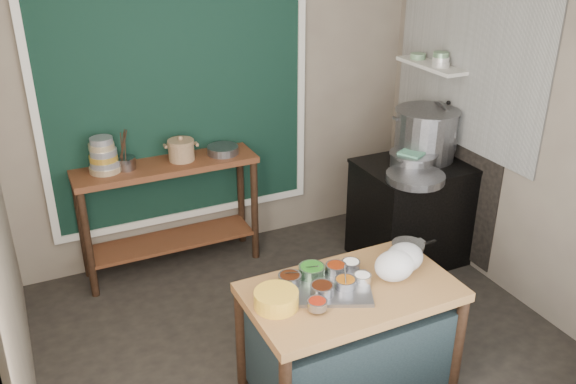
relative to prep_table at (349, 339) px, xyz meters
name	(u,v)px	position (x,y,z in m)	size (l,w,h in m)	color
floor	(298,335)	(-0.05, 0.60, -0.39)	(3.50, 3.00, 0.02)	#2B2721
back_wall	(219,92)	(-0.05, 2.11, 1.02)	(3.50, 0.02, 2.80)	#776D5C
right_wall	(515,115)	(1.71, 0.60, 1.02)	(0.02, 3.00, 2.80)	#776D5C
curtain_panel	(179,105)	(-0.40, 2.07, 0.98)	(2.10, 0.02, 1.90)	black
curtain_frame	(180,105)	(-0.40, 2.06, 0.98)	(2.22, 0.03, 2.02)	beige
tile_panel	(469,40)	(1.69, 1.15, 1.48)	(0.02, 1.70, 1.70)	#B2B2AA
soot_patch	(445,172)	(1.69, 1.25, 0.32)	(0.01, 1.30, 1.30)	black
wall_shelf	(431,65)	(1.58, 1.45, 1.23)	(0.22, 0.70, 0.03)	beige
prep_table	(349,339)	(0.00, 0.00, 0.00)	(1.25, 0.72, 0.75)	brown
back_counter	(170,216)	(-0.60, 1.88, 0.10)	(1.45, 0.40, 0.95)	brown
stove_block	(412,213)	(1.30, 1.15, 0.05)	(0.90, 0.68, 0.85)	black
stove_top	(417,166)	(1.30, 1.15, 0.49)	(0.92, 0.69, 0.03)	black
condiment_tray	(327,288)	(-0.14, 0.05, 0.39)	(0.51, 0.36, 0.02)	gray
condiment_bowls	(325,278)	(-0.13, 0.09, 0.43)	(0.53, 0.44, 0.06)	gray
yellow_basin	(276,299)	(-0.48, 0.02, 0.42)	(0.25, 0.25, 0.10)	gold
saucepan	(407,252)	(0.48, 0.13, 0.43)	(0.21, 0.21, 0.12)	gray
plastic_bag_a	(394,266)	(0.28, -0.02, 0.47)	(0.25, 0.21, 0.18)	white
plastic_bag_b	(404,257)	(0.39, 0.03, 0.46)	(0.24, 0.20, 0.18)	white
bowl_stack	(104,157)	(-1.06, 1.92, 0.69)	(0.24, 0.24, 0.27)	tan
utensil_cup	(125,163)	(-0.90, 1.90, 0.62)	(0.16, 0.16, 0.09)	gray
ceramic_crock	(181,151)	(-0.46, 1.89, 0.65)	(0.22, 0.22, 0.15)	#967452
wide_bowl	(223,150)	(-0.12, 1.88, 0.61)	(0.26, 0.26, 0.06)	gray
stock_pot	(425,134)	(1.42, 1.24, 0.71)	(0.54, 0.54, 0.42)	gray
pot_lid	(444,128)	(1.61, 1.25, 0.74)	(0.47, 0.47, 0.02)	gray
steamer	(413,160)	(1.22, 1.11, 0.57)	(0.39, 0.39, 0.13)	gray
green_cloth	(414,152)	(1.22, 1.11, 0.64)	(0.23, 0.18, 0.02)	#549670
shallow_pan	(415,177)	(1.08, 0.88, 0.53)	(0.45, 0.45, 0.06)	gray
shelf_bowl_stack	(440,60)	(1.58, 1.35, 1.29)	(0.14, 0.14, 0.12)	silver
shelf_bowl_green	(418,56)	(1.58, 1.64, 1.26)	(0.13, 0.13, 0.05)	gray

